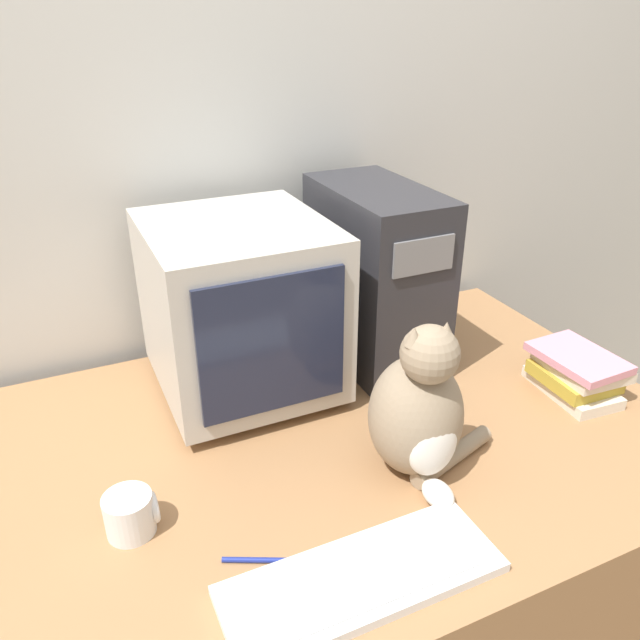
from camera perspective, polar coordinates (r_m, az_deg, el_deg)
name	(u,v)px	position (r m, az deg, el deg)	size (l,w,h in m)	color
wall_back	(214,138)	(1.58, -9.67, 16.07)	(7.00, 0.05, 2.50)	silver
desk	(310,568)	(1.56, -0.96, -21.71)	(1.60, 0.97, 0.73)	#9E7047
crt_monitor	(240,307)	(1.39, -7.29, 1.19)	(0.38, 0.42, 0.40)	#BCB7AD
computer_tower	(375,275)	(1.53, 5.05, 4.15)	(0.21, 0.40, 0.43)	#28282D
keyboard	(362,578)	(1.05, 3.88, -22.48)	(0.44, 0.16, 0.02)	silver
cat	(419,412)	(1.17, 9.08, -8.34)	(0.28, 0.24, 0.33)	gray
book_stack	(576,373)	(1.54, 22.37, -4.48)	(0.16, 0.21, 0.10)	beige
pen	(270,560)	(1.08, -4.57, -21.05)	(0.14, 0.08, 0.01)	navy
mug	(131,514)	(1.14, -16.90, -16.60)	(0.09, 0.08, 0.08)	white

